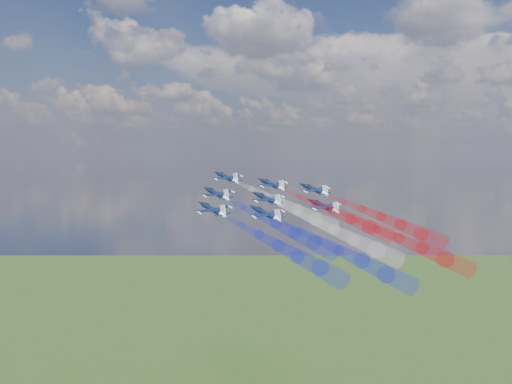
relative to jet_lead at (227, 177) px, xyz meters
The scene contains 16 objects.
jet_lead is the anchor object (origin of this frame).
trail_lead 25.49m from the jet_lead, 18.30° to the right, with size 4.26×39.69×4.26m, color white, non-canonical shape.
jet_inner_left 15.56m from the jet_lead, 67.05° to the right, with size 10.22×12.78×3.41m, color black, non-canonical shape.
trail_inner_left 37.84m from the jet_lead, 36.37° to the right, with size 4.26×39.69×4.26m, color #1A25E0, non-canonical shape.
jet_inner_right 14.20m from the jet_lead, 23.28° to the left, with size 10.22×12.78×3.41m, color black, non-canonical shape.
trail_inner_right 37.37m from the jet_lead, ahead, with size 4.26×39.69×4.26m, color red, non-canonical shape.
jet_outer_left 30.35m from the jet_lead, 63.34° to the right, with size 10.22×12.78×3.41m, color black, non-canonical shape.
trail_outer_left 51.87m from the jet_lead, 42.93° to the right, with size 4.26×39.69×4.26m, color #1A25E0, non-canonical shape.
jet_center_third 21.84m from the jet_lead, 24.04° to the right, with size 10.22×12.78×3.41m, color black, non-canonical shape.
trail_center_third 47.27m from the jet_lead, 20.95° to the right, with size 4.26×39.69×4.26m, color white, non-canonical shape.
jet_outer_right 27.32m from the jet_lead, 24.06° to the left, with size 10.22×12.78×3.41m, color black, non-canonical shape.
trail_outer_right 49.29m from the jet_lead, ahead, with size 4.26×39.69×4.26m, color red, non-canonical shape.
jet_rear_left 33.47m from the jet_lead, 38.19° to the right, with size 10.22×12.78×3.41m, color black, non-canonical shape.
trail_rear_left 58.14m from the jet_lead, 29.61° to the right, with size 4.26×39.69×4.26m, color #1A25E0, non-canonical shape.
jet_rear_right 34.16m from the jet_lead, ahead, with size 10.22×12.78×3.41m, color black, non-canonical shape.
trail_rear_right 59.09m from the jet_lead, ahead, with size 4.26×39.69×4.26m, color red, non-canonical shape.
Camera 1 is at (78.20, -129.39, 179.21)m, focal length 39.01 mm.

